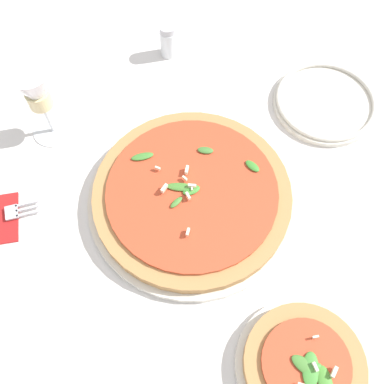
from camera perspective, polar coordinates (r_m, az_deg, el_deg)
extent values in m
plane|color=silver|center=(0.75, 0.96, 1.85)|extent=(6.00, 6.00, 0.00)
cylinder|color=silver|center=(0.72, 0.00, -0.90)|extent=(0.33, 0.33, 0.01)
cylinder|color=#B7844C|center=(0.71, 0.00, -0.34)|extent=(0.31, 0.31, 0.02)
cylinder|color=#C64728|center=(0.70, 0.00, 0.12)|extent=(0.27, 0.27, 0.01)
ellipsoid|color=#3E8B30|center=(0.72, 7.68, 3.29)|extent=(0.02, 0.03, 0.01)
ellipsoid|color=#488434|center=(0.68, -2.00, -1.32)|extent=(0.03, 0.02, 0.01)
ellipsoid|color=#457E35|center=(0.73, 1.72, 5.32)|extent=(0.03, 0.03, 0.01)
ellipsoid|color=#3E8931|center=(0.69, -0.08, 0.23)|extent=(0.03, 0.02, 0.01)
ellipsoid|color=#478532|center=(0.69, -1.39, 0.64)|extent=(0.05, 0.04, 0.01)
ellipsoid|color=#428633|center=(0.73, -6.31, 4.51)|extent=(0.04, 0.02, 0.01)
cube|color=#EFE5C6|center=(0.69, -3.54, 0.47)|extent=(0.01, 0.01, 0.01)
cube|color=#EFE5C6|center=(0.68, -0.50, -0.50)|extent=(0.00, 0.01, 0.01)
cube|color=#EFE5C6|center=(0.71, -4.38, 3.05)|extent=(0.01, 0.01, 0.00)
cube|color=#EFE5C6|center=(0.69, 0.00, 0.48)|extent=(0.01, 0.01, 0.00)
cube|color=#EFE5C6|center=(0.70, -0.58, 2.71)|extent=(0.01, 0.01, 0.01)
cube|color=#EFE5C6|center=(0.69, -0.02, 0.79)|extent=(0.01, 0.01, 0.01)
cube|color=#EFE5C6|center=(0.69, 0.14, 0.77)|extent=(0.01, 0.01, 0.01)
cube|color=#EFE5C6|center=(0.65, -0.52, -5.09)|extent=(0.01, 0.01, 0.01)
cube|color=#EFE5C6|center=(0.70, -0.92, 1.76)|extent=(0.01, 0.01, 0.01)
cylinder|color=silver|center=(0.66, 13.77, -20.71)|extent=(0.18, 0.18, 0.01)
cylinder|color=#B7844C|center=(0.65, 14.07, -20.53)|extent=(0.16, 0.16, 0.02)
cylinder|color=#C64728|center=(0.64, 14.32, -20.38)|extent=(0.12, 0.12, 0.01)
ellipsoid|color=#428C34|center=(0.63, 14.83, -21.01)|extent=(0.04, 0.05, 0.01)
ellipsoid|color=#3C8A32|center=(0.63, 14.90, -20.68)|extent=(0.03, 0.02, 0.01)
ellipsoid|color=#468C2F|center=(0.63, 16.60, -22.32)|extent=(0.03, 0.05, 0.01)
ellipsoid|color=#478333|center=(0.63, 14.26, -20.67)|extent=(0.03, 0.04, 0.01)
cube|color=#EFE5C6|center=(0.63, 17.59, -20.95)|extent=(0.01, 0.01, 0.01)
cube|color=#EFE5C6|center=(0.63, 15.41, -17.30)|extent=(0.01, 0.01, 0.00)
cube|color=#EFE5C6|center=(0.63, 15.37, -20.62)|extent=(0.01, 0.01, 0.01)
cube|color=#EFE5C6|center=(0.62, 13.70, -22.63)|extent=(0.01, 0.01, 0.00)
cylinder|color=white|center=(0.83, -17.16, 7.54)|extent=(0.07, 0.07, 0.00)
cylinder|color=white|center=(0.81, -17.81, 8.95)|extent=(0.01, 0.01, 0.06)
cone|color=white|center=(0.75, -19.33, 12.23)|extent=(0.07, 0.07, 0.08)
cylinder|color=beige|center=(0.77, -18.84, 11.19)|extent=(0.04, 0.04, 0.03)
cube|color=silver|center=(0.76, -21.95, -2.42)|extent=(0.02, 0.03, 0.00)
cube|color=silver|center=(0.75, -20.11, -2.59)|extent=(0.04, 0.01, 0.00)
cube|color=silver|center=(0.76, -20.17, -1.99)|extent=(0.04, 0.01, 0.00)
cube|color=silver|center=(0.76, -20.24, -1.40)|extent=(0.04, 0.01, 0.00)
cylinder|color=silver|center=(0.86, 16.51, 10.75)|extent=(0.19, 0.19, 0.01)
torus|color=silver|center=(0.86, 16.64, 11.08)|extent=(0.18, 0.18, 0.01)
cylinder|color=silver|center=(0.90, -2.99, 18.38)|extent=(0.03, 0.03, 0.06)
cylinder|color=#B7B7BF|center=(0.88, -3.09, 19.96)|extent=(0.03, 0.03, 0.01)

